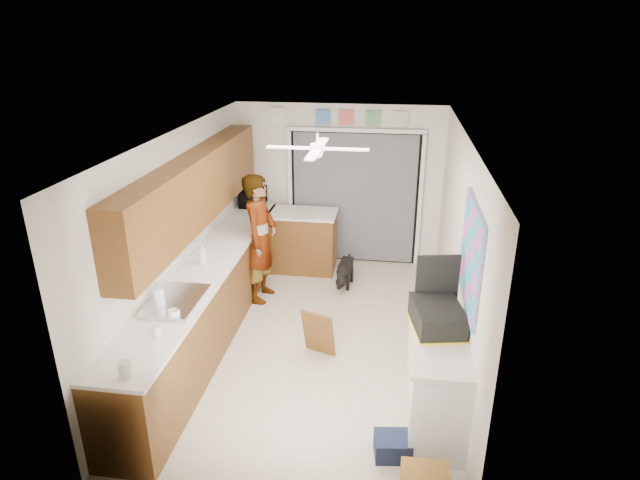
{
  "coord_description": "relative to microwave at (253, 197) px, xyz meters",
  "views": [
    {
      "loc": [
        0.86,
        -5.57,
        3.58
      ],
      "look_at": [
        0.0,
        0.4,
        1.15
      ],
      "focal_mm": 30.0,
      "sensor_mm": 36.0,
      "label": 1
    }
  ],
  "objects": [
    {
      "name": "suitcase_rim",
      "position": [
        2.65,
        -3.35,
        -0.12
      ],
      "size": [
        0.54,
        0.65,
        0.02
      ],
      "primitive_type": "cube",
      "rotation": [
        0.0,
        0.0,
        0.19
      ],
      "color": "yellow",
      "rests_on": "suitcase"
    },
    {
      "name": "navy_crate",
      "position": [
        2.3,
        -4.02,
        -0.98
      ],
      "size": [
        0.36,
        0.31,
        0.2
      ],
      "primitive_type": "cube",
      "rotation": [
        0.0,
        0.0,
        0.13
      ],
      "color": "#161E38",
      "rests_on": "floor"
    },
    {
      "name": "wall_front",
      "position": [
        1.33,
        -4.72,
        0.17
      ],
      "size": [
        3.2,
        0.0,
        3.2
      ],
      "primitive_type": "plane",
      "rotation": [
        -1.57,
        0.0,
        0.0
      ],
      "color": "silver",
      "rests_on": "ground"
    },
    {
      "name": "jar_a",
      "position": [
        0.13,
        -4.47,
        -0.06
      ],
      "size": [
        0.11,
        0.11,
        0.15
      ],
      "primitive_type": "cylinder",
      "rotation": [
        0.0,
        0.0,
        0.0
      ],
      "color": "silver",
      "rests_on": "left_countertop"
    },
    {
      "name": "floor",
      "position": [
        1.33,
        -2.22,
        -1.08
      ],
      "size": [
        5.0,
        5.0,
        0.0
      ],
      "primitive_type": "plane",
      "color": "beige",
      "rests_on": "ground"
    },
    {
      "name": "faucet",
      "position": [
        -0.15,
        -3.22,
        -0.03
      ],
      "size": [
        0.03,
        0.03,
        0.22
      ],
      "primitive_type": "cylinder",
      "color": "silver",
      "rests_on": "left_countertop"
    },
    {
      "name": "right_counter_top",
      "position": [
        2.67,
        -3.42,
        -0.16
      ],
      "size": [
        0.54,
        1.44,
        0.04
      ],
      "primitive_type": "cube",
      "color": "white",
      "rests_on": "right_counter_base"
    },
    {
      "name": "microwave",
      "position": [
        0.0,
        0.0,
        0.0
      ],
      "size": [
        0.35,
        0.5,
        0.27
      ],
      "primitive_type": "imported",
      "rotation": [
        0.0,
        0.0,
        1.53
      ],
      "color": "black",
      "rests_on": "left_countertop"
    },
    {
      "name": "door_trim_head",
      "position": [
        1.58,
        0.22,
        1.04
      ],
      "size": [
        2.1,
        0.04,
        0.06
      ],
      "primitive_type": "cube",
      "color": "white",
      "rests_on": "wall_back"
    },
    {
      "name": "upper_cabinets",
      "position": [
        -0.11,
        -2.02,
        0.72
      ],
      "size": [
        0.32,
        4.0,
        0.8
      ],
      "primitive_type": "cube",
      "color": "brown",
      "rests_on": "wall_left"
    },
    {
      "name": "man",
      "position": [
        0.43,
        -1.26,
        -0.18
      ],
      "size": [
        0.49,
        0.69,
        1.79
      ],
      "primitive_type": "imported",
      "rotation": [
        0.0,
        0.0,
        1.47
      ],
      "color": "white",
      "rests_on": "floor"
    },
    {
      "name": "abstract_painting",
      "position": [
        2.91,
        -3.22,
        0.57
      ],
      "size": [
        0.03,
        1.15,
        0.95
      ],
      "primitive_type": "cube",
      "color": "#E153B6",
      "rests_on": "wall_right"
    },
    {
      "name": "door_trim_right",
      "position": [
        2.6,
        0.22,
        -0.03
      ],
      "size": [
        0.06,
        0.04,
        2.1
      ],
      "primitive_type": "cube",
      "color": "white",
      "rests_on": "wall_back"
    },
    {
      "name": "suitcase",
      "position": [
        2.65,
        -3.35,
        -0.01
      ],
      "size": [
        0.53,
        0.64,
        0.24
      ],
      "primitive_type": "cube",
      "rotation": [
        0.0,
        0.0,
        0.19
      ],
      "color": "black",
      "rests_on": "right_counter_top"
    },
    {
      "name": "peninsula_top",
      "position": [
        0.83,
        -0.22,
        -0.16
      ],
      "size": [
        1.04,
        0.64,
        0.04
      ],
      "primitive_type": "cube",
      "color": "white",
      "rests_on": "peninsula_base"
    },
    {
      "name": "header_frame_2",
      "position": [
        1.43,
        0.25,
        1.22
      ],
      "size": [
        0.22,
        0.02,
        0.22
      ],
      "primitive_type": "cube",
      "color": "#D95D51",
      "rests_on": "wall_back"
    },
    {
      "name": "ceiling",
      "position": [
        1.33,
        -2.22,
        1.42
      ],
      "size": [
        5.0,
        5.0,
        0.0
      ],
      "primitive_type": "plane",
      "rotation": [
        3.14,
        0.0,
        0.0
      ],
      "color": "white",
      "rests_on": "ground"
    },
    {
      "name": "soap_bottle",
      "position": [
        -0.02,
        -2.26,
        -0.0
      ],
      "size": [
        0.13,
        0.13,
        0.27
      ],
      "primitive_type": "imported",
      "rotation": [
        0.0,
        0.0,
        -0.27
      ],
      "color": "silver",
      "rests_on": "left_countertop"
    },
    {
      "name": "jar_b",
      "position": [
        0.12,
        -3.85,
        -0.08
      ],
      "size": [
        0.08,
        0.08,
        0.11
      ],
      "primitive_type": "cylinder",
      "rotation": [
        0.0,
        0.0,
        -0.2
      ],
      "color": "silver",
      "rests_on": "left_countertop"
    },
    {
      "name": "wall_right",
      "position": [
        2.93,
        -2.22,
        0.17
      ],
      "size": [
        0.0,
        5.0,
        5.0
      ],
      "primitive_type": "plane",
      "rotation": [
        1.57,
        0.0,
        -1.57
      ],
      "color": "silver",
      "rests_on": "ground"
    },
    {
      "name": "cabinet_door_panel",
      "position": [
        1.41,
        -2.55,
        -0.79
      ],
      "size": [
        0.41,
        0.27,
        0.57
      ],
      "primitive_type": "cube",
      "rotation": [
        0.21,
        0.0,
        -0.35
      ],
      "color": "brown",
      "rests_on": "floor"
    },
    {
      "name": "header_frame_4",
      "position": [
        2.23,
        0.25,
        1.22
      ],
      "size": [
        0.22,
        0.02,
        0.22
      ],
      "primitive_type": "cube",
      "color": "beige",
      "rests_on": "wall_back"
    },
    {
      "name": "right_counter_base",
      "position": [
        2.68,
        -3.42,
        -0.63
      ],
      "size": [
        0.5,
        1.4,
        0.9
      ],
      "primitive_type": "cube",
      "color": "white",
      "rests_on": "floor"
    },
    {
      "name": "back_opening_recess",
      "position": [
        1.58,
        0.25,
        -0.03
      ],
      "size": [
        2.0,
        0.06,
        2.1
      ],
      "primitive_type": "cube",
      "color": "black",
      "rests_on": "wall_back"
    },
    {
      "name": "peninsula_base",
      "position": [
        0.83,
        -0.22,
        -0.63
      ],
      "size": [
        1.0,
        0.6,
        0.9
      ],
      "primitive_type": "cube",
      "color": "brown",
      "rests_on": "floor"
    },
    {
      "name": "door_trim_left",
      "position": [
        0.56,
        0.22,
        -0.03
      ],
      "size": [
        0.06,
        0.04,
        2.1
      ],
      "primitive_type": "cube",
      "color": "white",
      "rests_on": "wall_back"
    },
    {
      "name": "paper_towel_roll",
      "position": [
        -0.07,
        -3.36,
        -0.02
      ],
      "size": [
        0.11,
        0.11,
        0.23
      ],
      "primitive_type": "cylinder",
      "rotation": [
        0.0,
        0.0,
        0.02
      ],
      "color": "white",
      "rests_on": "left_countertop"
    },
    {
      "name": "ceiling_fan",
      "position": [
        1.33,
        -2.02,
        1.24
      ],
      "size": [
        1.14,
        1.14,
        0.24
      ],
      "primitive_type": "cube",
      "color": "white",
      "rests_on": "ceiling"
    },
    {
      "name": "dog",
      "position": [
        1.54,
        -0.73,
        -0.86
      ],
      "size": [
        0.3,
        0.58,
        0.43
      ],
      "primitive_type": "cube",
      "rotation": [
        0.0,
        0.0,
        -0.12
      ],
      "color": "black",
      "rests_on": "floor"
    },
    {
      "name": "curtain_panel",
      "position": [
        1.58,
        0.21,
        -0.03
      ],
      "size": [
        1.9,
        0.03,
        2.05
      ],
      "primitive_type": "cube",
      "color": "slate",
      "rests_on": "wall_back"
    },
    {
      "name": "left_countertop",
      "position": [
        0.04,
        -2.22,
        -0.16
      ],
      "size": [
        0.62,
        4.8,
        0.04
      ],
      "primitive_type": "cube",
      "color": "white",
      "rests_on": "left_base_cabinets"
    },
    {
      "name": "sink_basin",
      "position": [
        0.04,
        -3.22,
        -0.12
      ],
      "size": [
        0.5,
        0.76,
        0.06
      ],
      "primitive_type": "cube",
      "color": "silver",
      "rests_on": "left_countertop"
    },
    {
      "name": "left_base_cabinets",
      "position": [
        0.03,
        -2.22,
        -0.63
      ],
      "size": [
        0.6,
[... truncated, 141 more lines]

